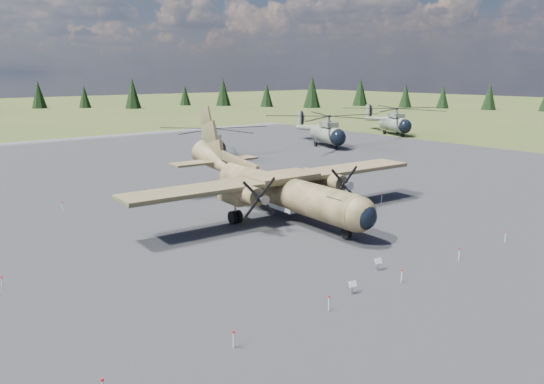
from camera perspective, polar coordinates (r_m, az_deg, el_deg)
ground at (r=40.33m, az=-3.48°, el=-4.70°), size 500.00×500.00×0.00m
apron at (r=48.53m, az=-10.37°, el=-1.87°), size 120.00×120.00×0.04m
transport_plane at (r=45.70m, az=0.28°, el=0.86°), size 28.14×25.53×9.27m
helicopter_near at (r=78.57m, az=-6.23°, el=6.03°), size 21.64×21.64×4.21m
helicopter_mid at (r=88.15m, az=5.97°, el=7.25°), size 26.36×26.36×5.25m
helicopter_far at (r=108.01m, az=13.09°, el=8.02°), size 27.56×27.56×5.32m
info_placard_left at (r=30.28m, az=8.64°, el=-9.88°), size 0.51×0.29×0.75m
info_placard_right at (r=33.90m, az=11.34°, el=-7.41°), size 0.54×0.29×0.81m
barrier_fence at (r=39.87m, az=-3.96°, el=-4.15°), size 33.12×29.62×0.85m
treeline at (r=40.83m, az=-0.93°, el=2.43°), size 334.49×327.90×11.00m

